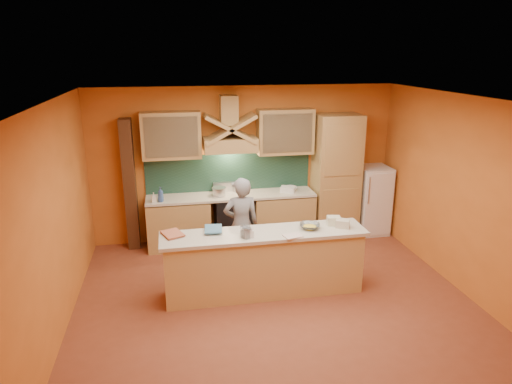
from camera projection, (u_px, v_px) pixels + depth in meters
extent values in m
cube|color=brown|center=(275.00, 302.00, 6.40)|extent=(5.50, 5.00, 0.01)
cube|color=white|center=(278.00, 100.00, 5.57)|extent=(5.50, 5.00, 0.01)
cube|color=orange|center=(245.00, 164.00, 8.33)|extent=(5.50, 0.02, 2.80)
cube|color=orange|center=(349.00, 309.00, 3.64)|extent=(5.50, 0.02, 2.80)
cube|color=orange|center=(54.00, 222.00, 5.49)|extent=(0.02, 5.00, 2.80)
cube|color=orange|center=(465.00, 196.00, 6.48)|extent=(0.02, 5.00, 2.80)
cube|color=tan|center=(179.00, 224.00, 8.11)|extent=(1.10, 0.60, 0.86)
cube|color=tan|center=(283.00, 217.00, 8.45)|extent=(1.10, 0.60, 0.86)
cube|color=beige|center=(231.00, 196.00, 8.14)|extent=(3.00, 0.62, 0.04)
cube|color=black|center=(232.00, 219.00, 8.28)|extent=(0.60, 0.58, 0.90)
cube|color=#18362B|center=(229.00, 173.00, 8.31)|extent=(3.00, 0.03, 0.70)
cube|color=tan|center=(230.00, 144.00, 7.92)|extent=(0.92, 0.50, 0.24)
cube|color=tan|center=(229.00, 110.00, 7.84)|extent=(0.30, 0.30, 0.50)
cube|color=tan|center=(171.00, 135.00, 7.75)|extent=(1.00, 0.35, 0.80)
cube|color=tan|center=(285.00, 132.00, 8.11)|extent=(1.00, 0.35, 0.80)
cube|color=tan|center=(336.00, 177.00, 8.42)|extent=(0.80, 0.60, 2.30)
cube|color=white|center=(372.00, 200.00, 8.70)|extent=(0.58, 0.60, 1.30)
cube|color=#472816|center=(130.00, 185.00, 7.89)|extent=(0.20, 0.30, 2.30)
cube|color=tan|center=(264.00, 265.00, 6.53)|extent=(2.80, 0.55, 0.88)
cube|color=beige|center=(264.00, 234.00, 6.39)|extent=(2.90, 0.62, 0.05)
imported|color=gray|center=(241.00, 225.00, 7.14)|extent=(0.57, 0.38, 1.53)
cylinder|color=silver|center=(219.00, 193.00, 8.06)|extent=(0.25, 0.25, 0.14)
cylinder|color=silver|center=(237.00, 189.00, 8.31)|extent=(0.21, 0.21, 0.14)
imported|color=silver|center=(154.00, 197.00, 7.70)|extent=(0.09, 0.09, 0.17)
imported|color=#365595|center=(161.00, 194.00, 7.72)|extent=(0.14, 0.14, 0.26)
imported|color=silver|center=(290.00, 189.00, 8.35)|extent=(0.27, 0.27, 0.08)
cube|color=silver|center=(288.00, 189.00, 8.29)|extent=(0.31, 0.28, 0.09)
imported|color=#B65E41|center=(164.00, 236.00, 6.22)|extent=(0.35, 0.40, 0.03)
imported|color=teal|center=(205.00, 229.00, 6.39)|extent=(0.28, 0.35, 0.03)
cylinder|color=white|center=(245.00, 232.00, 6.20)|extent=(0.14, 0.14, 0.15)
cylinder|color=silver|center=(247.00, 233.00, 6.15)|extent=(0.13, 0.13, 0.15)
cube|color=silver|center=(247.00, 234.00, 6.19)|extent=(0.16, 0.16, 0.11)
imported|color=silver|center=(310.00, 226.00, 6.51)|extent=(0.37, 0.37, 0.07)
cube|color=beige|center=(293.00, 236.00, 6.24)|extent=(0.28, 0.23, 0.02)
cube|color=beige|center=(334.00, 221.00, 6.65)|extent=(0.21, 0.18, 0.12)
cube|color=beige|center=(343.00, 224.00, 6.54)|extent=(0.24, 0.22, 0.12)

